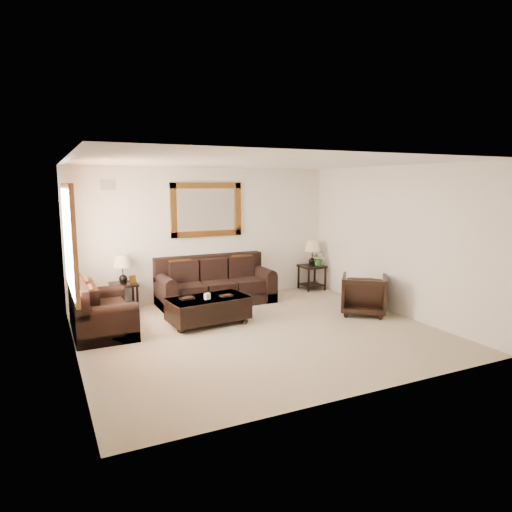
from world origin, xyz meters
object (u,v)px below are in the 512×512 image
coffee_table (208,308)px  armchair (364,292)px  sofa (215,286)px  end_table_left (123,274)px  end_table_right (312,258)px  loveseat (99,313)px

coffee_table → armchair: armchair is taller
sofa → armchair: 2.92m
sofa → armchair: (2.19, -1.93, 0.06)m
sofa → end_table_left: size_ratio=2.12×
end_table_right → loveseat: bearing=-166.8°
armchair → end_table_left: bearing=10.8°
sofa → coffee_table: size_ratio=1.59×
end_table_left → armchair: 4.48m
coffee_table → loveseat: bearing=162.8°
end_table_right → armchair: end_table_right is taller
end_table_right → armchair: bearing=-95.5°
end_table_left → coffee_table: 1.90m
sofa → armchair: bearing=-41.3°
loveseat → end_table_left: size_ratio=1.41×
sofa → end_table_left: end_table_left is taller
end_table_left → armchair: end_table_left is taller
loveseat → coffee_table: bearing=-100.6°
armchair → coffee_table: bearing=25.7°
end_table_left → armchair: (3.95, -2.09, -0.30)m
end_table_left → coffee_table: end_table_left is taller
sofa → end_table_right: 2.43m
sofa → coffee_table: bearing=-115.0°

